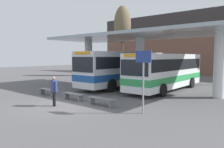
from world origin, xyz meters
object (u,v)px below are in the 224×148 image
at_px(transit_bus_center_bay, 167,70).
at_px(waiting_bench_near_pillar, 74,95).
at_px(waiting_bench_far_platform, 101,100).
at_px(poplar_tree_behind_right, 122,25).
at_px(transit_bus_left_bay, 124,67).
at_px(pedestrian_waiting, 54,88).
at_px(waiting_bench_mid_platform, 47,91).
at_px(info_sign_platform, 143,69).

relative_size(transit_bus_center_bay, waiting_bench_near_pillar, 5.74).
bearing_deg(waiting_bench_far_platform, poplar_tree_behind_right, 123.81).
height_order(transit_bus_left_bay, pedestrian_waiting, transit_bus_left_bay).
bearing_deg(waiting_bench_mid_platform, poplar_tree_behind_right, 109.02).
bearing_deg(pedestrian_waiting, waiting_bench_mid_platform, 166.49).
height_order(waiting_bench_far_platform, poplar_tree_behind_right, poplar_tree_behind_right).
xyz_separation_m(transit_bus_center_bay, waiting_bench_near_pillar, (-2.73, -8.17, -1.40)).
bearing_deg(transit_bus_left_bay, pedestrian_waiting, 101.86).
relative_size(transit_bus_left_bay, transit_bus_center_bay, 1.07).
height_order(transit_bus_center_bay, poplar_tree_behind_right, poplar_tree_behind_right).
height_order(waiting_bench_near_pillar, info_sign_platform, info_sign_platform).
xyz_separation_m(pedestrian_waiting, poplar_tree_behind_right, (-9.45, 19.06, 6.61)).
height_order(transit_bus_center_bay, waiting_bench_near_pillar, transit_bus_center_bay).
distance_m(transit_bus_left_bay, waiting_bench_mid_platform, 7.91).
relative_size(transit_bus_center_bay, waiting_bench_mid_platform, 6.14).
bearing_deg(poplar_tree_behind_right, waiting_bench_mid_platform, -70.98).
xyz_separation_m(waiting_bench_near_pillar, waiting_bench_far_platform, (2.54, 0.00, 0.00)).
xyz_separation_m(waiting_bench_mid_platform, poplar_tree_behind_right, (-5.92, 17.18, 7.33)).
height_order(transit_bus_left_bay, waiting_bench_near_pillar, transit_bus_left_bay).
height_order(waiting_bench_mid_platform, waiting_bench_far_platform, same).
bearing_deg(info_sign_platform, transit_bus_left_bay, 132.30).
xyz_separation_m(waiting_bench_near_pillar, waiting_bench_mid_platform, (-3.05, -0.00, -0.00)).
bearing_deg(transit_bus_left_bay, transit_bus_center_bay, -171.98).
distance_m(waiting_bench_mid_platform, info_sign_platform, 8.66).
height_order(waiting_bench_near_pillar, waiting_bench_far_platform, same).
distance_m(waiting_bench_near_pillar, pedestrian_waiting, 2.07).
bearing_deg(waiting_bench_mid_platform, transit_bus_center_bay, 54.77).
distance_m(transit_bus_center_bay, waiting_bench_far_platform, 8.29).
height_order(info_sign_platform, poplar_tree_behind_right, poplar_tree_behind_right).
xyz_separation_m(waiting_bench_near_pillar, poplar_tree_behind_right, (-8.97, 17.18, 7.33)).
distance_m(transit_bus_center_bay, poplar_tree_behind_right, 15.90).
height_order(info_sign_platform, pedestrian_waiting, info_sign_platform).
bearing_deg(waiting_bench_far_platform, transit_bus_left_bay, 117.82).
distance_m(waiting_bench_mid_platform, pedestrian_waiting, 4.06).
xyz_separation_m(transit_bus_center_bay, waiting_bench_mid_platform, (-5.77, -8.17, -1.41)).
distance_m(transit_bus_left_bay, info_sign_platform, 10.21).
distance_m(waiting_bench_far_platform, poplar_tree_behind_right, 21.94).
xyz_separation_m(info_sign_platform, poplar_tree_behind_right, (-14.36, 17.13, 5.39)).
xyz_separation_m(transit_bus_left_bay, waiting_bench_near_pillar, (1.47, -7.60, -1.53)).
bearing_deg(transit_bus_center_bay, waiting_bench_mid_platform, 54.33).
relative_size(waiting_bench_far_platform, pedestrian_waiting, 1.09).
xyz_separation_m(waiting_bench_far_platform, pedestrian_waiting, (-2.05, -1.88, 0.72)).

